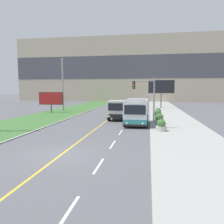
{
  "coord_description": "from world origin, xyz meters",
  "views": [
    {
      "loc": [
        5.32,
        -12.41,
        4.07
      ],
      "look_at": [
        1.1,
        12.71,
        1.4
      ],
      "focal_mm": 35.0,
      "sensor_mm": 36.0,
      "label": 1
    }
  ],
  "objects_px": {
    "utility_pole_far": "(63,85)",
    "planter_round_far": "(158,112)",
    "planter_round_third": "(157,115)",
    "planter_round_near": "(161,126)",
    "city_bus": "(136,112)",
    "planter_round_second": "(159,119)",
    "dump_truck": "(119,110)",
    "traffic_light_mast": "(147,96)",
    "car_distant": "(129,107)",
    "billboard_small": "(51,99)",
    "billboard_large": "(161,87)"
  },
  "relations": [
    {
      "from": "traffic_light_mast",
      "to": "planter_round_second",
      "type": "bearing_deg",
      "value": 62.71
    },
    {
      "from": "traffic_light_mast",
      "to": "planter_round_near",
      "type": "xyz_separation_m",
      "value": [
        1.4,
        -1.42,
        -2.82
      ]
    },
    {
      "from": "traffic_light_mast",
      "to": "city_bus",
      "type": "bearing_deg",
      "value": 117.44
    },
    {
      "from": "dump_truck",
      "to": "utility_pole_far",
      "type": "relative_size",
      "value": 0.68
    },
    {
      "from": "city_bus",
      "to": "billboard_large",
      "type": "distance_m",
      "value": 23.37
    },
    {
      "from": "planter_round_near",
      "to": "traffic_light_mast",
      "type": "bearing_deg",
      "value": 134.5
    },
    {
      "from": "utility_pole_far",
      "to": "planter_round_near",
      "type": "distance_m",
      "value": 24.25
    },
    {
      "from": "billboard_large",
      "to": "planter_round_near",
      "type": "height_order",
      "value": "billboard_large"
    },
    {
      "from": "planter_round_near",
      "to": "billboard_large",
      "type": "bearing_deg",
      "value": 87.04
    },
    {
      "from": "dump_truck",
      "to": "billboard_large",
      "type": "height_order",
      "value": "billboard_large"
    },
    {
      "from": "utility_pole_far",
      "to": "planter_round_second",
      "type": "distance_m",
      "value": 21.56
    },
    {
      "from": "car_distant",
      "to": "city_bus",
      "type": "bearing_deg",
      "value": -82.38
    },
    {
      "from": "billboard_large",
      "to": "billboard_small",
      "type": "bearing_deg",
      "value": -147.64
    },
    {
      "from": "utility_pole_far",
      "to": "planter_round_third",
      "type": "height_order",
      "value": "utility_pole_far"
    },
    {
      "from": "billboard_large",
      "to": "billboard_small",
      "type": "distance_m",
      "value": 22.97
    },
    {
      "from": "car_distant",
      "to": "billboard_small",
      "type": "relative_size",
      "value": 0.99
    },
    {
      "from": "dump_truck",
      "to": "utility_pole_far",
      "type": "height_order",
      "value": "utility_pole_far"
    },
    {
      "from": "city_bus",
      "to": "traffic_light_mast",
      "type": "xyz_separation_m",
      "value": [
        1.21,
        -2.33,
        1.89
      ]
    },
    {
      "from": "billboard_large",
      "to": "planter_round_third",
      "type": "distance_m",
      "value": 18.79
    },
    {
      "from": "city_bus",
      "to": "billboard_small",
      "type": "xyz_separation_m",
      "value": [
        -15.34,
        10.6,
        0.91
      ]
    },
    {
      "from": "utility_pole_far",
      "to": "planter_round_third",
      "type": "relative_size",
      "value": 7.61
    },
    {
      "from": "dump_truck",
      "to": "utility_pole_far",
      "type": "xyz_separation_m",
      "value": [
        -11.65,
        9.58,
        3.6
      ]
    },
    {
      "from": "billboard_large",
      "to": "city_bus",
      "type": "bearing_deg",
      "value": -99.89
    },
    {
      "from": "city_bus",
      "to": "planter_round_near",
      "type": "bearing_deg",
      "value": -55.21
    },
    {
      "from": "dump_truck",
      "to": "billboard_large",
      "type": "xyz_separation_m",
      "value": [
        6.51,
        19.21,
        3.15
      ]
    },
    {
      "from": "dump_truck",
      "to": "traffic_light_mast",
      "type": "height_order",
      "value": "traffic_light_mast"
    },
    {
      "from": "planter_round_third",
      "to": "city_bus",
      "type": "bearing_deg",
      "value": -119.67
    },
    {
      "from": "utility_pole_far",
      "to": "billboard_large",
      "type": "relative_size",
      "value": 1.62
    },
    {
      "from": "city_bus",
      "to": "planter_round_third",
      "type": "relative_size",
      "value": 4.52
    },
    {
      "from": "traffic_light_mast",
      "to": "planter_round_second",
      "type": "distance_m",
      "value": 4.12
    },
    {
      "from": "dump_truck",
      "to": "traffic_light_mast",
      "type": "bearing_deg",
      "value": -57.88
    },
    {
      "from": "city_bus",
      "to": "car_distant",
      "type": "relative_size",
      "value": 1.34
    },
    {
      "from": "utility_pole_far",
      "to": "planter_round_far",
      "type": "distance_m",
      "value": 18.11
    },
    {
      "from": "utility_pole_far",
      "to": "planter_round_far",
      "type": "height_order",
      "value": "utility_pole_far"
    },
    {
      "from": "traffic_light_mast",
      "to": "planter_round_second",
      "type": "xyz_separation_m",
      "value": [
        1.4,
        2.71,
        -2.77
      ]
    },
    {
      "from": "planter_round_third",
      "to": "planter_round_far",
      "type": "bearing_deg",
      "value": 86.69
    },
    {
      "from": "city_bus",
      "to": "planter_round_second",
      "type": "xyz_separation_m",
      "value": [
        2.61,
        0.37,
        -0.89
      ]
    },
    {
      "from": "planter_round_third",
      "to": "car_distant",
      "type": "bearing_deg",
      "value": 110.54
    },
    {
      "from": "city_bus",
      "to": "billboard_large",
      "type": "bearing_deg",
      "value": 80.11
    },
    {
      "from": "utility_pole_far",
      "to": "planter_round_third",
      "type": "xyz_separation_m",
      "value": [
        16.74,
        -8.7,
        -4.27
      ]
    },
    {
      "from": "dump_truck",
      "to": "planter_round_near",
      "type": "xyz_separation_m",
      "value": [
        5.14,
        -7.38,
        -0.73
      ]
    },
    {
      "from": "city_bus",
      "to": "planter_round_third",
      "type": "xyz_separation_m",
      "value": [
        2.56,
        4.5,
        -0.87
      ]
    },
    {
      "from": "utility_pole_far",
      "to": "planter_round_far",
      "type": "xyz_separation_m",
      "value": [
        16.98,
        -4.58,
        -4.32
      ]
    },
    {
      "from": "planter_round_second",
      "to": "planter_round_third",
      "type": "height_order",
      "value": "planter_round_third"
    },
    {
      "from": "dump_truck",
      "to": "utility_pole_far",
      "type": "bearing_deg",
      "value": 140.58
    },
    {
      "from": "planter_round_far",
      "to": "car_distant",
      "type": "bearing_deg",
      "value": 119.8
    },
    {
      "from": "city_bus",
      "to": "car_distant",
      "type": "distance_m",
      "value": 17.82
    },
    {
      "from": "utility_pole_far",
      "to": "planter_round_second",
      "type": "relative_size",
      "value": 7.8
    },
    {
      "from": "planter_round_third",
      "to": "planter_round_far",
      "type": "distance_m",
      "value": 4.13
    },
    {
      "from": "planter_round_third",
      "to": "planter_round_far",
      "type": "relative_size",
      "value": 1.08
    }
  ]
}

